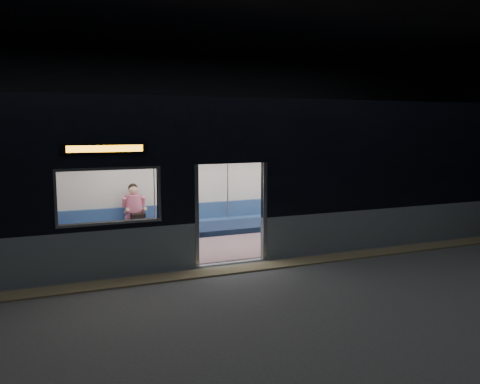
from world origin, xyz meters
TOP-DOWN VIEW (x-y plane):
  - station_floor at (0.00, 0.00)m, footprint 24.00×14.00m
  - station_envelope at (0.00, 0.00)m, footprint 24.00×14.00m
  - tactile_strip at (0.00, 0.55)m, footprint 22.80×0.50m
  - metro_car at (-0.00, 2.54)m, footprint 18.00×3.04m
  - passenger at (-1.46, 3.55)m, footprint 0.45×0.73m
  - handbag at (-1.42, 3.31)m, footprint 0.36×0.33m
  - transit_map at (5.00, 3.85)m, footprint 1.00×0.03m

SIDE VIEW (x-z plane):
  - station_floor at x=0.00m, z-range -0.01..0.00m
  - tactile_strip at x=0.00m, z-range 0.00..0.03m
  - handbag at x=-1.42m, z-range 0.61..0.77m
  - passenger at x=-1.46m, z-range 0.11..1.51m
  - transit_map at x=5.00m, z-range 1.15..1.80m
  - metro_car at x=0.00m, z-range 0.17..3.52m
  - station_envelope at x=0.00m, z-range 1.16..6.16m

